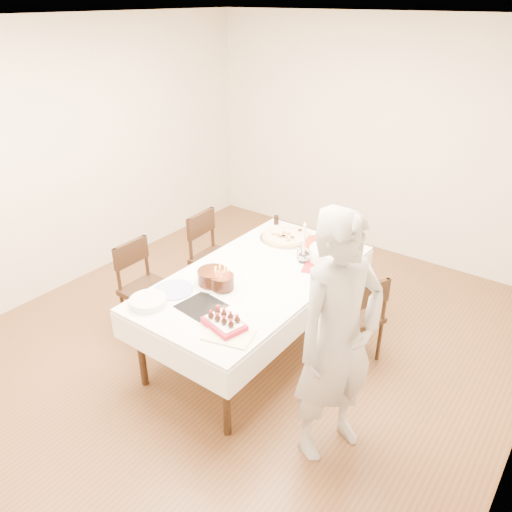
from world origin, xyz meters
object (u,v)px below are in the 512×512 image
Objects in this scene: strawberry_box at (224,323)px; birthday_cake at (222,278)px; pizza_pepperoni at (326,245)px; dining_table at (256,312)px; chair_right_savory at (354,315)px; pizza_white at (286,237)px; taper_candle at (304,242)px; person at (338,340)px; layer_cake at (213,277)px; cola_glass at (276,220)px; chair_left_savory at (218,259)px; pasta_bowl at (329,254)px; chair_left_dessert at (149,290)px.

birthday_cake is at bearing 131.75° from strawberry_box.
dining_table is at bearing -104.79° from pizza_pepperoni.
pizza_white is at bearing -174.86° from chair_right_savory.
strawberry_box is at bearing -48.25° from birthday_cake.
strawberry_box is (0.07, -1.17, -0.16)m from taper_candle.
chair_right_savory is at bearing 41.05° from person.
cola_glass is at bearing 101.55° from layer_cake.
cola_glass reaches higher than pizza_pepperoni.
chair_left_savory is at bearing -151.57° from pizza_white.
dining_table is 4.17× the size of pizza_white.
strawberry_box is at bearing -94.26° from pasta_bowl.
layer_cake is (-0.39, -0.76, -0.13)m from taper_candle.
taper_candle is at bearing -39.06° from cola_glass.
cola_glass reaches higher than chair_right_savory.
strawberry_box is (-0.80, -0.17, -0.11)m from person.
dining_table is 0.85m from chair_right_savory.
layer_cake is at bearing -117.09° from taper_candle.
pizza_white is at bearing -39.70° from cola_glass.
pasta_bowl is 0.91× the size of taper_candle.
person is at bearing -27.76° from dining_table.
pizza_white is (-0.93, 0.33, 0.35)m from chair_right_savory.
layer_cake reaches higher than chair_right_savory.
layer_cake is 0.62m from strawberry_box.
dining_table is at bearing -64.60° from cola_glass.
chair_left_dessert is at bearing -143.87° from taper_candle.
chair_left_savory is 0.72m from cola_glass.
pasta_bowl is at bearing 42.87° from taper_candle.
dining_table is 4.42× the size of pizza_pepperoni.
taper_candle reaches higher than dining_table.
pizza_white is at bearing 66.27° from person.
pizza_white is 1.54m from strawberry_box.
taper_candle reaches higher than pizza_white.
cola_glass is at bearing 105.86° from birthday_cake.
chair_left_savory reaches higher than dining_table.
birthday_cake is at bearing -74.14° from cola_glass.
chair_left_savory is 0.75m from pizza_white.
chair_left_dessert reaches higher than layer_cake.
person reaches higher than chair_left_savory.
chair_left_dessert is at bearing -133.88° from pizza_pepperoni.
chair_right_savory is 1.05m from pizza_white.
pasta_bowl reaches higher than chair_right_savory.
birthday_cake reaches higher than pizza_pepperoni.
taper_candle is 0.85m from cola_glass.
strawberry_box is at bearing 129.06° from chair_left_savory.
pizza_pepperoni is 2.50× the size of birthday_cake.
cola_glass is (-0.82, 0.37, -0.02)m from pasta_bowl.
chair_left_savory is 2.98× the size of layer_cake.
cola_glass is 0.32× the size of strawberry_box.
cola_glass is 1.85m from strawberry_box.
taper_candle is (-0.02, -0.37, 0.17)m from pizza_pepperoni.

